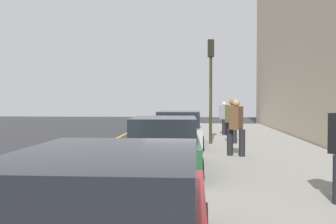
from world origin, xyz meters
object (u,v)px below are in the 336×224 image
Objects in this scene: pedestrian_brown_coat at (236,126)px; traffic_light_pole at (211,73)px; pedestrian_grey_coat at (224,117)px; parked_car_silver at (179,130)px; pedestrian_olive_coat at (232,120)px; rolling_suitcase at (229,129)px; parked_car_green at (165,146)px.

traffic_light_pole is (3.45, 0.70, 1.91)m from pedestrian_brown_coat.
pedestrian_grey_coat is 4.68m from traffic_light_pole.
pedestrian_olive_coat reaches higher than parked_car_silver.
pedestrian_olive_coat is at bearing 177.78° from rolling_suitcase.
pedestrian_grey_coat is 0.93× the size of pedestrian_brown_coat.
rolling_suitcase is (3.42, -0.13, -0.66)m from pedestrian_olive_coat.
pedestrian_brown_coat reaches higher than rolling_suitcase.
traffic_light_pole is at bearing 164.59° from rolling_suitcase.
pedestrian_olive_coat reaches higher than pedestrian_grey_coat.
rolling_suitcase is (4.58, -2.30, -0.29)m from parked_car_silver.
pedestrian_grey_coat is at bearing 27.16° from rolling_suitcase.
parked_car_green is 0.99× the size of traffic_light_pole.
parked_car_silver is 3.30m from pedestrian_brown_coat.
pedestrian_grey_coat reaches higher than rolling_suitcase.
pedestrian_brown_coat is (-2.64, -1.95, 0.37)m from parked_car_silver.
pedestrian_brown_coat is (2.56, -2.10, 0.37)m from parked_car_green.
parked_car_silver is 4.20× the size of rolling_suitcase.
pedestrian_grey_coat is at bearing -22.91° from parked_car_silver.
traffic_light_pole is at bearing 168.54° from pedestrian_grey_coat.
parked_car_green is 10.42m from pedestrian_grey_coat.
parked_car_green is at bearing 178.43° from parked_car_silver.
pedestrian_grey_coat is at bearing -12.43° from parked_car_green.
pedestrian_brown_coat is at bearing -39.32° from parked_car_green.
pedestrian_brown_coat reaches higher than parked_car_green.
pedestrian_grey_coat is at bearing 0.97° from pedestrian_olive_coat.
pedestrian_grey_coat reaches higher than parked_car_silver.
pedestrian_grey_coat is (10.17, -2.24, 0.31)m from parked_car_green.
pedestrian_olive_coat is 1.86× the size of rolling_suitcase.
pedestrian_brown_coat reaches higher than pedestrian_grey_coat.
pedestrian_olive_coat is at bearing -3.16° from pedestrian_brown_coat.
traffic_light_pole is at bearing 110.95° from pedestrian_olive_coat.
pedestrian_olive_coat is (6.36, -2.31, 0.37)m from parked_car_green.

